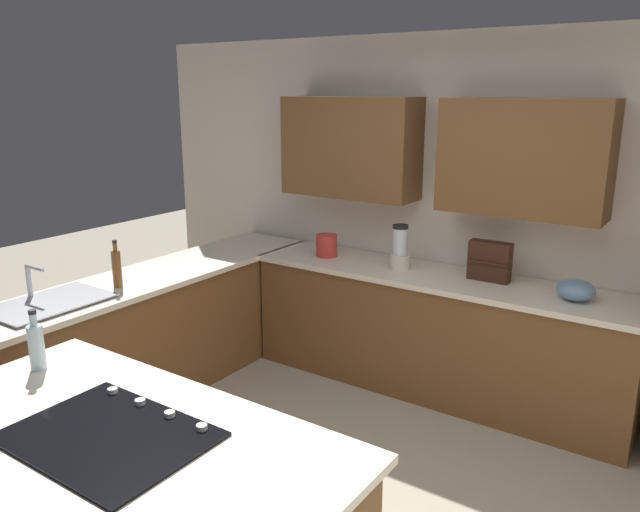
% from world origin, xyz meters
% --- Properties ---
extents(wall_back, '(6.00, 0.44, 2.60)m').
position_xyz_m(wall_back, '(0.07, -2.04, 1.42)').
color(wall_back, silver).
rests_on(wall_back, ground).
extents(lower_cabinets_back, '(2.80, 0.60, 0.86)m').
position_xyz_m(lower_cabinets_back, '(0.10, -1.72, 0.43)').
color(lower_cabinets_back, brown).
rests_on(lower_cabinets_back, ground).
extents(countertop_back, '(2.84, 0.64, 0.04)m').
position_xyz_m(countertop_back, '(0.10, -1.72, 0.88)').
color(countertop_back, silver).
rests_on(countertop_back, lower_cabinets_back).
extents(lower_cabinets_side, '(0.60, 2.90, 0.86)m').
position_xyz_m(lower_cabinets_side, '(1.82, -0.55, 0.43)').
color(lower_cabinets_side, brown).
rests_on(lower_cabinets_side, ground).
extents(countertop_side, '(0.64, 2.94, 0.04)m').
position_xyz_m(countertop_side, '(1.82, -0.55, 0.88)').
color(countertop_side, silver).
rests_on(countertop_side, lower_cabinets_side).
extents(island_top, '(1.95, 1.06, 0.04)m').
position_xyz_m(island_top, '(0.25, 1.01, 0.88)').
color(island_top, silver).
rests_on(island_top, island_base).
extents(sink_unit, '(0.46, 0.70, 0.23)m').
position_xyz_m(sink_unit, '(1.83, 0.24, 0.92)').
color(sink_unit, '#515456').
rests_on(sink_unit, countertop_side).
extents(cooktop, '(0.76, 0.56, 0.03)m').
position_xyz_m(cooktop, '(0.25, 1.00, 0.91)').
color(cooktop, black).
rests_on(cooktop, island_top).
extents(blender, '(0.15, 0.15, 0.33)m').
position_xyz_m(blender, '(0.40, -1.70, 1.04)').
color(blender, beige).
rests_on(blender, countertop_back).
extents(mixing_bowl, '(0.24, 0.24, 0.13)m').
position_xyz_m(mixing_bowl, '(-0.85, -1.70, 0.97)').
color(mixing_bowl, '#668CB2').
rests_on(mixing_bowl, countertop_back).
extents(spice_rack, '(0.29, 0.11, 0.28)m').
position_xyz_m(spice_rack, '(-0.25, -1.80, 1.04)').
color(spice_rack, '#381E14').
rests_on(spice_rack, countertop_back).
extents(kettle, '(0.17, 0.17, 0.18)m').
position_xyz_m(kettle, '(1.05, -1.70, 0.99)').
color(kettle, red).
rests_on(kettle, countertop_back).
extents(dish_soap_bottle, '(0.06, 0.06, 0.33)m').
position_xyz_m(dish_soap_bottle, '(1.77, -0.24, 1.03)').
color(dish_soap_bottle, brown).
rests_on(dish_soap_bottle, countertop_side).
extents(oil_bottle, '(0.07, 0.07, 0.30)m').
position_xyz_m(oil_bottle, '(1.03, 0.81, 1.02)').
color(oil_bottle, silver).
rests_on(oil_bottle, island_top).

